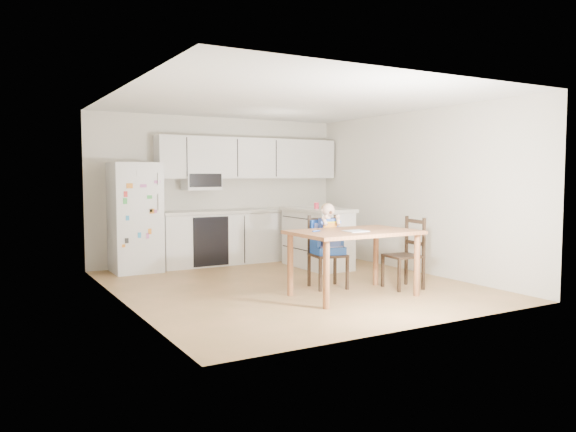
% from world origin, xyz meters
% --- Properties ---
extents(room, '(4.52, 5.01, 2.51)m').
position_xyz_m(room, '(0.00, 0.48, 1.25)').
color(room, olive).
rests_on(room, ground).
extents(refrigerator, '(0.72, 0.70, 1.70)m').
position_xyz_m(refrigerator, '(-1.55, 2.15, 0.85)').
color(refrigerator, silver).
rests_on(refrigerator, ground).
extents(kitchen_run, '(3.37, 0.62, 2.15)m').
position_xyz_m(kitchen_run, '(0.50, 2.24, 0.88)').
color(kitchen_run, silver).
rests_on(kitchen_run, ground).
extents(kitchen_island, '(0.69, 1.32, 0.97)m').
position_xyz_m(kitchen_island, '(1.14, 1.08, 0.49)').
color(kitchen_island, silver).
rests_on(kitchen_island, ground).
extents(red_cup, '(0.08, 0.08, 0.10)m').
position_xyz_m(red_cup, '(1.01, 0.92, 1.02)').
color(red_cup, red).
rests_on(red_cup, kitchen_island).
extents(dining_table, '(1.53, 0.98, 0.82)m').
position_xyz_m(dining_table, '(0.34, -0.98, 0.71)').
color(dining_table, brown).
rests_on(dining_table, ground).
extents(napkin, '(0.27, 0.23, 0.01)m').
position_xyz_m(napkin, '(0.29, -1.09, 0.83)').
color(napkin, '#B8B8BD').
rests_on(napkin, dining_table).
extents(toddler_spoon, '(0.12, 0.06, 0.02)m').
position_xyz_m(toddler_spoon, '(-0.15, -0.87, 0.83)').
color(toddler_spoon, '#1B48B0').
rests_on(toddler_spoon, dining_table).
extents(chair_booster, '(0.49, 0.49, 1.13)m').
position_xyz_m(chair_booster, '(0.35, -0.36, 0.68)').
color(chair_booster, black).
rests_on(chair_booster, ground).
extents(chair_side, '(0.46, 0.46, 0.95)m').
position_xyz_m(chair_side, '(1.29, -0.94, 0.54)').
color(chair_side, black).
rests_on(chair_side, ground).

